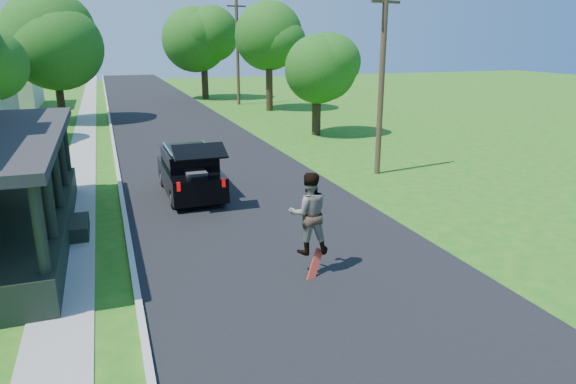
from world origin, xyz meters
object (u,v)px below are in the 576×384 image
object	(u,v)px
utility_pole_near	(382,82)
black_suv	(190,172)
skateboarder	(309,213)
tree_right_near	(316,65)

from	to	relation	value
utility_pole_near	black_suv	bearing A→B (deg)	171.04
skateboarder	black_suv	bearing A→B (deg)	-67.84
black_suv	utility_pole_near	xyz separation A→B (m)	(8.03, 0.47, 3.01)
tree_right_near	utility_pole_near	size ratio (longest dim) A/B	0.85
black_suv	utility_pole_near	bearing A→B (deg)	2.99
black_suv	skateboarder	distance (m)	7.80
tree_right_near	utility_pole_near	xyz separation A→B (m)	(-1.12, -9.55, -0.26)
black_suv	utility_pole_near	world-z (taller)	utility_pole_near
tree_right_near	skateboarder	bearing A→B (deg)	-113.14
skateboarder	tree_right_near	bearing A→B (deg)	-102.96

